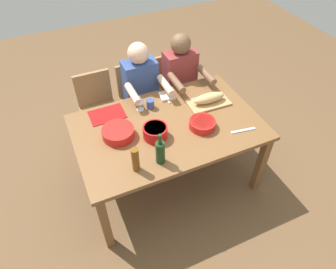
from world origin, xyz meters
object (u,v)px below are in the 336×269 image
wine_bottle (160,152)px  serving_bowl_pasta (202,123)px  bread_loaf (209,98)px  chair_near_right (98,106)px  serving_bowl_greens (155,131)px  cup_near_center (150,104)px  cutting_board (208,103)px  beer_bottle (135,160)px  chair_near_center (138,96)px  serving_bowl_salad (118,132)px  wine_glass (140,100)px  diner_near_left (181,79)px  dining_table (168,132)px  napkin_stack (167,96)px  diner_near_center (142,89)px  chair_near_left (174,86)px

wine_bottle → serving_bowl_pasta: bearing=-156.2°
bread_loaf → wine_bottle: (0.71, 0.49, 0.04)m
chair_near_right → serving_bowl_greens: size_ratio=4.03×
bread_loaf → cup_near_center: size_ratio=3.64×
cutting_board → beer_bottle: (0.91, 0.48, 0.10)m
bread_loaf → cup_near_center: bearing=-17.7°
chair_near_center → serving_bowl_salad: bearing=61.0°
beer_bottle → chair_near_center: bearing=-109.5°
serving_bowl_greens → wine_glass: size_ratio=1.27×
chair_near_right → serving_bowl_pasta: size_ratio=3.62×
diner_near_left → wine_bottle: 1.23m
serving_bowl_salad → dining_table: bearing=173.5°
wine_bottle → chair_near_right: bearing=-79.1°
dining_table → diner_near_left: size_ratio=1.38×
chair_near_center → napkin_stack: 0.55m
chair_near_center → bread_loaf: same height
napkin_stack → wine_glass: bearing=14.4°
wine_bottle → cup_near_center: size_ratio=3.30×
diner_near_left → chair_near_center: diner_near_left is taller
cup_near_center → napkin_stack: 0.23m
napkin_stack → chair_near_center: bearing=-70.4°
diner_near_left → napkin_stack: (0.29, 0.27, 0.05)m
beer_bottle → wine_glass: 0.72m
bread_loaf → napkin_stack: size_ratio=2.29×
diner_near_center → cup_near_center: diner_near_center is taller
beer_bottle → cup_near_center: 0.76m
chair_near_left → chair_near_center: size_ratio=1.00×
chair_near_right → napkin_stack: size_ratio=6.07×
chair_near_right → wine_glass: (-0.31, 0.54, 0.37)m
diner_near_center → cutting_board: diner_near_center is taller
serving_bowl_greens → beer_bottle: (0.27, 0.27, 0.05)m
cutting_board → beer_bottle: 1.04m
chair_near_right → serving_bowl_salad: 0.85m
beer_bottle → napkin_stack: 0.95m
cutting_board → diner_near_center: bearing=-47.7°
wine_bottle → diner_near_left: bearing=-123.7°
cutting_board → napkin_stack: bearing=-39.0°
cup_near_center → napkin_stack: size_ratio=0.63×
diner_near_left → chair_near_center: size_ratio=1.41×
cutting_board → wine_glass: 0.67m
chair_near_left → chair_near_center: same height
cutting_board → beer_bottle: bearing=28.0°
serving_bowl_pasta → cutting_board: (-0.22, -0.27, -0.03)m
diner_near_left → napkin_stack: size_ratio=8.57×
cup_near_center → serving_bowl_salad: bearing=32.4°
dining_table → chair_near_left: (-0.45, -0.85, -0.18)m
cutting_board → cup_near_center: cup_near_center is taller
cup_near_center → serving_bowl_pasta: bearing=126.0°
bread_loaf → beer_bottle: (0.91, 0.48, 0.04)m
beer_bottle → napkin_stack: size_ratio=1.57×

